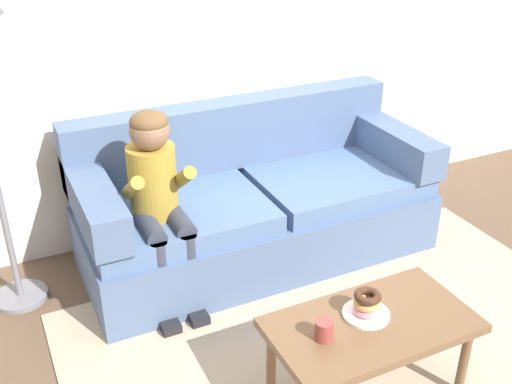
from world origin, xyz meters
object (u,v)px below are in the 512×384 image
object	(u,v)px
donut	(366,309)
toy_controller	(387,307)
coffee_table	(371,331)
couch	(254,205)
mug	(324,330)
person_child	(158,192)

from	to	relation	value
donut	toy_controller	size ratio (longest dim) A/B	0.53
coffee_table	donut	bearing A→B (deg)	89.63
coffee_table	donut	xyz separation A→B (m)	(0.00, 0.05, 0.08)
couch	toy_controller	bearing A→B (deg)	-65.64
couch	mug	bearing A→B (deg)	-103.22
mug	toy_controller	size ratio (longest dim) A/B	0.40
couch	donut	size ratio (longest dim) A/B	17.85
couch	person_child	size ratio (longest dim) A/B	1.94
donut	mug	world-z (taller)	mug
coffee_table	toy_controller	bearing A→B (deg)	44.34
donut	toy_controller	world-z (taller)	donut
couch	coffee_table	size ratio (longest dim) A/B	2.35
toy_controller	person_child	bearing A→B (deg)	153.16
donut	mug	distance (m)	0.25
coffee_table	person_child	distance (m)	1.31
mug	couch	bearing A→B (deg)	76.78
person_child	toy_controller	distance (m)	1.41
donut	toy_controller	bearing A→B (deg)	41.15
coffee_table	mug	distance (m)	0.26
coffee_table	toy_controller	world-z (taller)	coffee_table
couch	person_child	distance (m)	0.77
person_child	donut	bearing A→B (deg)	-61.14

